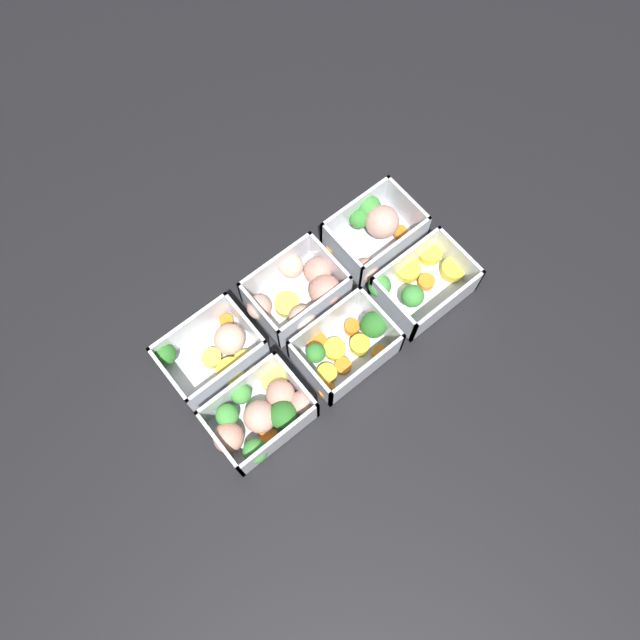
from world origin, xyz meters
TOP-DOWN VIEW (x-y plane):
  - ground_plane at (0.00, 0.00)m, footprint 4.00×4.00m
  - container_near_left at (-0.15, -0.06)m, footprint 0.14×0.11m
  - container_near_center at (-0.01, -0.05)m, footprint 0.15×0.12m
  - container_near_right at (0.15, -0.06)m, footprint 0.13×0.12m
  - container_far_left at (-0.15, 0.05)m, footprint 0.15×0.11m
  - container_far_center at (-0.00, 0.06)m, footprint 0.14×0.10m
  - container_far_right at (0.15, 0.06)m, footprint 0.16×0.11m

SIDE VIEW (x-z plane):
  - ground_plane at x=0.00m, z-range 0.00..0.00m
  - container_far_center at x=0.00m, z-range -0.01..0.05m
  - container_near_right at x=0.15m, z-range -0.01..0.05m
  - container_far_left at x=-0.15m, z-range -0.01..0.05m
  - container_near_center at x=-0.01m, z-range -0.01..0.06m
  - container_far_right at x=0.15m, z-range -0.01..0.06m
  - container_near_left at x=-0.15m, z-range -0.01..0.06m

